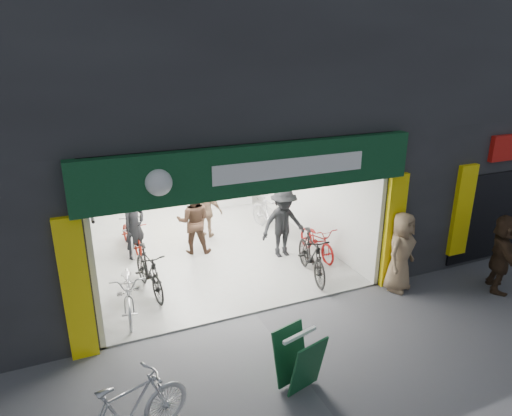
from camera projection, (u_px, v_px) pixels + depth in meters
ground at (255, 314)px, 9.24m from camera, size 60.00×60.00×0.00m
building at (215, 77)px, 12.44m from camera, size 17.00×10.27×8.00m
bike_left_front at (129, 290)px, 9.14m from camera, size 0.87×1.98×1.01m
bike_left_midfront at (149, 271)px, 9.83m from camera, size 0.73×1.82×1.06m
bike_left_midback at (132, 235)px, 11.98m from camera, size 0.78×1.66×0.84m
bike_left_back at (131, 230)px, 11.93m from camera, size 0.79×1.96×1.14m
bike_right_front at (312, 255)px, 10.52m from camera, size 0.86×1.91×1.11m
bike_right_mid at (317, 240)px, 11.63m from camera, size 0.59×1.66×0.87m
bike_right_back at (270, 214)px, 13.10m from camera, size 0.88×1.92×1.12m
parked_bike at (129, 413)px, 6.03m from camera, size 1.87×1.07×1.09m
customer_a at (134, 227)px, 11.34m from camera, size 0.76×0.71×1.74m
customer_b at (193, 221)px, 11.65m from camera, size 1.04×0.92×1.78m
customer_c at (283, 223)px, 11.42m from camera, size 1.21×0.73×1.83m
customer_d at (206, 211)px, 12.60m from camera, size 0.98×0.87×1.59m
pedestrian_near at (401, 252)px, 9.89m from camera, size 1.04×0.89×1.80m
pedestrian_far at (502, 253)px, 9.88m from camera, size 1.39×1.62×1.76m
sandwich_board at (299, 359)px, 7.09m from camera, size 0.76×0.78×0.96m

